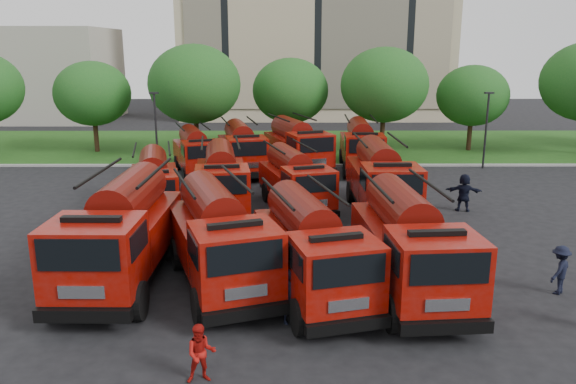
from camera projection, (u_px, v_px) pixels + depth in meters
name	position (u px, v px, depth m)	size (l,w,h in m)	color
ground	(321.00, 263.00, 21.34)	(140.00, 140.00, 0.00)	black
lawn	(302.00, 145.00, 46.49)	(70.00, 16.00, 0.12)	#174512
curb	(306.00, 165.00, 38.65)	(70.00, 0.30, 0.14)	gray
apartment_building	(315.00, 6.00, 64.62)	(30.00, 14.18, 25.00)	tan
side_building	(30.00, 74.00, 62.58)	(18.00, 12.00, 10.00)	gray
tree_1	(92.00, 94.00, 42.41)	(5.71, 5.71, 6.98)	#382314
tree_2	(195.00, 84.00, 40.78)	(6.72, 6.72, 8.22)	#382314
tree_3	(290.00, 91.00, 43.40)	(5.88, 5.88, 7.19)	#382314
tree_4	(384.00, 85.00, 41.83)	(6.55, 6.55, 8.01)	#382314
tree_5	(473.00, 96.00, 43.04)	(5.46, 5.46, 6.68)	#382314
lamp_post_0	(156.00, 126.00, 37.23)	(0.60, 0.25, 5.11)	black
lamp_post_1	(486.00, 126.00, 37.30)	(0.60, 0.25, 5.11)	black
fire_truck_0	(121.00, 232.00, 19.23)	(2.99, 7.89, 3.57)	black
fire_truck_1	(219.00, 238.00, 19.02)	(4.75, 7.79, 3.36)	black
fire_truck_2	(311.00, 248.00, 18.28)	(4.11, 7.38, 3.19)	black
fire_truck_3	(409.00, 244.00, 18.41)	(3.15, 7.55, 3.36)	black
fire_truck_4	(154.00, 184.00, 27.12)	(3.65, 6.96, 3.02)	black
fire_truck_5	(221.00, 180.00, 27.63)	(3.35, 7.32, 3.22)	black
fire_truck_6	(295.00, 180.00, 28.21)	(3.98, 6.87, 2.96)	black
fire_truck_7	(381.00, 179.00, 27.41)	(2.86, 7.51, 3.39)	black
fire_truck_8	(196.00, 152.00, 35.97)	(4.01, 6.71, 2.89)	black
fire_truck_9	(241.00, 148.00, 36.28)	(3.85, 7.34, 3.18)	black
fire_truck_10	(297.00, 145.00, 37.06)	(4.71, 7.72, 3.33)	black
fire_truck_11	(361.00, 146.00, 37.09)	(2.83, 7.18, 3.23)	black
firefighter_0	(290.00, 322.00, 16.73)	(0.61, 0.45, 1.68)	black
firefighter_1	(202.00, 381.00, 13.79)	(0.73, 0.40, 1.51)	#9D100C
firefighter_3	(557.00, 293.00, 18.72)	(1.08, 0.55, 1.66)	black
firefighter_4	(137.00, 224.00, 25.96)	(0.87, 0.57, 1.78)	black
firefighter_5	(462.00, 211.00, 28.11)	(1.77, 0.76, 1.91)	black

